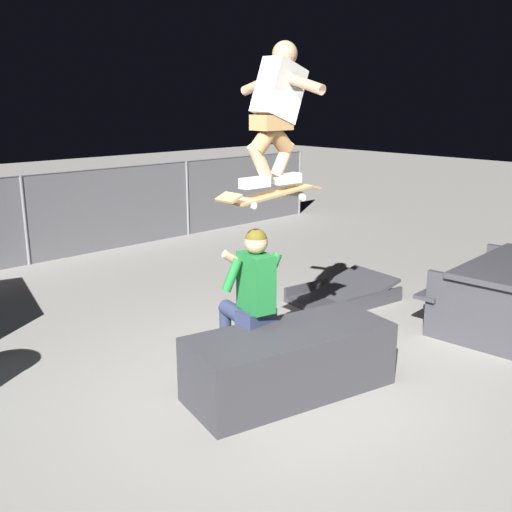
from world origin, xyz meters
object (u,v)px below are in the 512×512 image
object	(u,v)px
person_sitting_on_ledge	(249,294)
skater_airborne	(277,107)
picnic_table_back	(508,285)
skateboard	(271,194)
kicker_ramp	(343,296)
ledge_box_main	(290,361)

from	to	relation	value
person_sitting_on_ledge	skater_airborne	distance (m)	1.60
skater_airborne	picnic_table_back	size ratio (longest dim) A/B	0.62
skateboard	kicker_ramp	distance (m)	2.90
ledge_box_main	picnic_table_back	distance (m)	2.85
skater_airborne	ledge_box_main	bearing A→B (deg)	-100.10
ledge_box_main	picnic_table_back	size ratio (longest dim) A/B	0.98
person_sitting_on_ledge	skateboard	size ratio (longest dim) A/B	1.37
picnic_table_back	skateboard	bearing A→B (deg)	163.74
ledge_box_main	skater_airborne	distance (m)	2.11
kicker_ramp	picnic_table_back	xyz separation A→B (m)	(0.59, -1.77, 0.44)
kicker_ramp	picnic_table_back	size ratio (longest dim) A/B	0.75
skateboard	picnic_table_back	xyz separation A→B (m)	(2.80, -0.82, -1.19)
person_sitting_on_ledge	picnic_table_back	bearing A→B (deg)	-20.05
skateboard	picnic_table_back	world-z (taller)	skateboard
skateboard	picnic_table_back	bearing A→B (deg)	-16.26
person_sitting_on_ledge	skater_airborne	bearing A→B (deg)	-66.04
person_sitting_on_ledge	kicker_ramp	distance (m)	2.47
person_sitting_on_ledge	ledge_box_main	bearing A→B (deg)	-82.42
ledge_box_main	skater_airborne	size ratio (longest dim) A/B	1.58
ledge_box_main	skater_airborne	world-z (taller)	skater_airborne
skater_airborne	picnic_table_back	bearing A→B (deg)	-16.57
skater_airborne	picnic_table_back	world-z (taller)	skater_airborne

